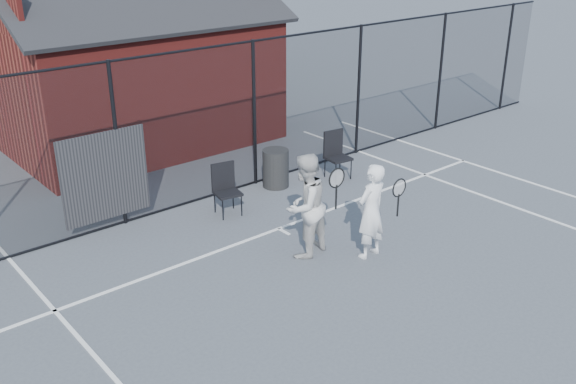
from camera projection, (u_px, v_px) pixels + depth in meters
ground at (407, 299)px, 9.43m from camera, size 80.00×80.00×0.00m
court_lines at (484, 340)px, 8.50m from camera, size 11.02×18.00×0.01m
fence at (200, 130)px, 12.21m from camera, size 22.04×3.00×3.00m
clubhouse at (138, 78)px, 15.45m from camera, size 6.50×4.36×4.19m
player_front at (371, 211)px, 10.33m from camera, size 0.74×0.56×1.61m
player_back at (305, 206)px, 10.36m from camera, size 1.01×0.83×1.75m
chair_left at (228, 191)px, 11.95m from camera, size 0.54×0.56×0.96m
chair_right at (338, 156)px, 13.62m from camera, size 0.55×0.56×1.00m
waste_bin at (276, 168)px, 13.24m from camera, size 0.66×0.66×0.80m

